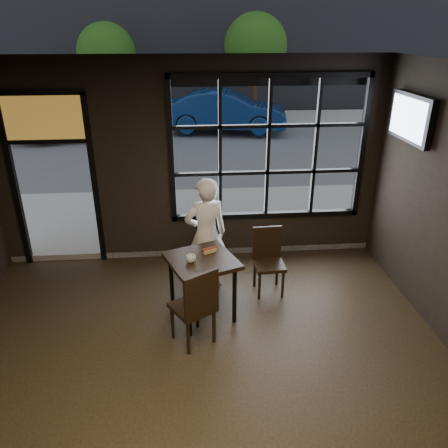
{
  "coord_description": "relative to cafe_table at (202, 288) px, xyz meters",
  "views": [
    {
      "loc": [
        -0.05,
        -3.06,
        3.55
      ],
      "look_at": [
        0.4,
        2.2,
        1.15
      ],
      "focal_mm": 35.0,
      "sensor_mm": 36.0,
      "label": 1
    }
  ],
  "objects": [
    {
      "name": "floor",
      "position": [
        -0.08,
        -1.79,
        -0.44
      ],
      "size": [
        6.0,
        7.0,
        0.02
      ],
      "primitive_type": "cube",
      "color": "black",
      "rests_on": "ground"
    },
    {
      "name": "ceiling",
      "position": [
        -0.08,
        -1.79,
        2.78
      ],
      "size": [
        6.0,
        7.0,
        0.02
      ],
      "primitive_type": "cube",
      "color": "black",
      "rests_on": "ground"
    },
    {
      "name": "window_frame",
      "position": [
        1.12,
        1.71,
        1.37
      ],
      "size": [
        3.06,
        0.12,
        2.28
      ],
      "primitive_type": "cube",
      "color": "black",
      "rests_on": "ground"
    },
    {
      "name": "stained_transom",
      "position": [
        -2.18,
        1.71,
        1.92
      ],
      "size": [
        1.2,
        0.06,
        0.7
      ],
      "primitive_type": "cube",
      "color": "orange",
      "rests_on": "ground"
    },
    {
      "name": "street_asphalt",
      "position": [
        -0.08,
        22.21,
        -0.45
      ],
      "size": [
        60.0,
        41.0,
        0.04
      ],
      "primitive_type": "cube",
      "color": "#545456",
      "rests_on": "ground"
    },
    {
      "name": "cafe_table",
      "position": [
        0.0,
        0.0,
        0.0
      ],
      "size": [
        1.04,
        1.04,
        0.87
      ],
      "primitive_type": "cube",
      "rotation": [
        0.0,
        0.0,
        0.37
      ],
      "color": "black",
      "rests_on": "floor"
    },
    {
      "name": "chair_near",
      "position": [
        -0.14,
        -0.5,
        0.09
      ],
      "size": [
        0.62,
        0.62,
        1.04
      ],
      "primitive_type": "cube",
      "rotation": [
        0.0,
        0.0,
        3.69
      ],
      "color": "black",
      "rests_on": "floor"
    },
    {
      "name": "chair_window",
      "position": [
        0.97,
        0.49,
        0.05
      ],
      "size": [
        0.44,
        0.44,
        0.96
      ],
      "primitive_type": "cube",
      "rotation": [
        0.0,
        0.0,
        0.05
      ],
      "color": "black",
      "rests_on": "floor"
    },
    {
      "name": "man",
      "position": [
        0.09,
        0.73,
        0.41
      ],
      "size": [
        0.7,
        0.54,
        1.69
      ],
      "primitive_type": "imported",
      "rotation": [
        0.0,
        0.0,
        3.39
      ],
      "color": "silver",
      "rests_on": "floor"
    },
    {
      "name": "hotdog",
      "position": [
        0.11,
        0.16,
        0.46
      ],
      "size": [
        0.22,
        0.15,
        0.06
      ],
      "primitive_type": null,
      "rotation": [
        0.0,
        0.0,
        0.42
      ],
      "color": "tan",
      "rests_on": "cafe_table"
    },
    {
      "name": "cup",
      "position": [
        -0.14,
        -0.07,
        0.48
      ],
      "size": [
        0.16,
        0.16,
        0.1
      ],
      "primitive_type": "imported",
      "rotation": [
        0.0,
        0.0,
        0.36
      ],
      "color": "silver",
      "rests_on": "cafe_table"
    },
    {
      "name": "tv",
      "position": [
        2.85,
        0.78,
        2.0
      ],
      "size": [
        0.12,
        1.07,
        0.62
      ],
      "primitive_type": "cube",
      "color": "black",
      "rests_on": "wall_right"
    },
    {
      "name": "navy_car",
      "position": [
        1.26,
        10.81,
        0.37
      ],
      "size": [
        4.49,
        2.23,
        1.41
      ],
      "primitive_type": "imported",
      "rotation": [
        0.0,
        0.0,
        1.39
      ],
      "color": "#0A224C",
      "rests_on": "street_asphalt"
    },
    {
      "name": "maroon_car",
      "position": [
        -3.69,
        10.39,
        0.42
      ],
      "size": [
        4.69,
        2.53,
        1.51
      ],
      "primitive_type": "imported",
      "rotation": [
        0.0,
        0.0,
        1.74
      ],
      "color": "#5D1011",
      "rests_on": "street_asphalt"
    },
    {
      "name": "tree_left",
      "position": [
        -3.04,
        13.09,
        2.18
      ],
      "size": [
        2.18,
        2.18,
        3.72
      ],
      "color": "#332114",
      "rests_on": "street_asphalt"
    },
    {
      "name": "tree_right",
      "position": [
        2.56,
        12.73,
        2.42
      ],
      "size": [
        2.37,
        2.37,
        4.05
      ],
      "color": "#332114",
      "rests_on": "street_asphalt"
    }
  ]
}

